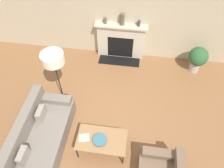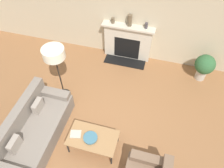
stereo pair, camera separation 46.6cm
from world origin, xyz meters
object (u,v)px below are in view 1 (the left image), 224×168
Objects in this scene: couch at (39,140)px; coffee_table at (102,140)px; bowl at (100,140)px; book at (84,138)px; mantel_vase_left at (105,21)px; mantel_vase_center_right at (139,23)px; potted_plant at (198,58)px; floor_lamp at (53,61)px; fireplace at (121,41)px; mantel_vase_center_left at (122,19)px.

couch reaches higher than coffee_table.
bowl reaches higher than book.
mantel_vase_left reaches higher than coffee_table.
book is (0.97, 0.12, 0.13)m from couch.
potted_plant is (1.75, -0.35, -0.73)m from mantel_vase_center_right.
floor_lamp is (-1.20, 1.23, 0.93)m from bowl.
coffee_table is 6.31× the size of mantel_vase_center_right.
fireplace reaches higher than couch.
book is at bearing -97.28° from fireplace.
coffee_table is 1.31× the size of potted_plant.
book is (-0.34, 0.01, -0.02)m from bowl.
mantel_vase_center_right is at bearing 48.26° from floor_lamp.
mantel_vase_left reaches higher than fireplace.
couch reaches higher than bowl.
fireplace is at bearing 89.41° from coffee_table.
mantel_vase_left is (-0.46, 0.01, 0.66)m from fireplace.
mantel_vase_center_right reaches higher than couch.
fireplace is 2.26m from potted_plant.
couch is at bearing -175.00° from bowl.
couch reaches higher than potted_plant.
mantel_vase_center_left is at bearing 170.98° from potted_plant.
bowl is (-0.04, -0.03, 0.06)m from coffee_table.
couch is at bearing -94.42° from floor_lamp.
mantel_vase_center_left is at bearing -22.82° from couch.
coffee_table is at bearing -128.86° from potted_plant.
potted_plant is (2.30, 2.84, 0.03)m from bowl.
bowl is at bearing -14.58° from book.
floor_lamp is at bearing -123.22° from mantel_vase_center_left.
mantel_vase_center_right is (0.47, 0.00, -0.08)m from mantel_vase_center_left.
mantel_vase_left is at bearing 180.00° from mantel_vase_center_left.
floor_lamp is 10.12× the size of mantel_vase_left.
coffee_table is 1.99m from floor_lamp.
floor_lamp is at bearing 134.48° from bowl.
book is at bearing -89.01° from mantel_vase_left.
mantel_vase_center_left is at bearing 89.17° from coffee_table.
book is at bearing -54.53° from floor_lamp.
mantel_vase_center_left reaches higher than fireplace.
coffee_table is 3.61m from potted_plant.
bowl is at bearing -83.04° from mantel_vase_left.
potted_plant reaches higher than book.
fireplace is 0.70× the size of couch.
potted_plant is (3.51, 1.61, -0.90)m from floor_lamp.
mantel_vase_center_left is 0.47m from mantel_vase_center_right.
fireplace is 1.86× the size of potted_plant.
coffee_table is 0.38m from book.
bowl is 1.90× the size of mantel_vase_left.
mantel_vase_center_right reaches higher than bowl.
book is 3.40m from mantel_vase_center_right.
bowl is at bearing -45.52° from floor_lamp.
fireplace is at bearing 56.86° from floor_lamp.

